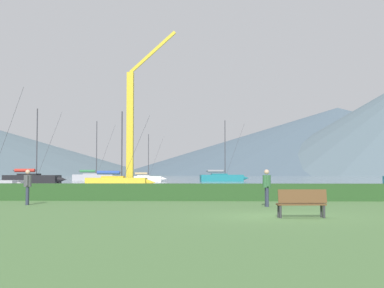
% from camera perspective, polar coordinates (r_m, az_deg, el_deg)
% --- Properties ---
extents(ground_plane, '(1000.00, 1000.00, 0.00)m').
position_cam_1_polar(ground_plane, '(19.77, 9.06, -7.25)').
color(ground_plane, '#517A42').
extents(harbor_water, '(320.00, 246.00, 0.00)m').
position_cam_1_polar(harbor_water, '(156.59, 3.00, -3.47)').
color(harbor_water, '#8499A8').
rests_on(harbor_water, ground_plane).
extents(hedge_line, '(80.00, 1.20, 0.91)m').
position_cam_1_polar(hedge_line, '(30.68, 6.57, -4.86)').
color(hedge_line, '#284C23').
rests_on(hedge_line, ground_plane).
extents(sailboat_slip_0, '(8.60, 3.51, 10.58)m').
position_cam_1_polar(sailboat_slip_0, '(97.31, 3.07, -3.39)').
color(sailboat_slip_0, '#19707A').
rests_on(sailboat_slip_0, harbor_water).
extents(sailboat_slip_1, '(7.18, 2.14, 7.90)m').
position_cam_1_polar(sailboat_slip_1, '(59.07, -7.55, -3.78)').
color(sailboat_slip_1, gold).
rests_on(sailboat_slip_1, harbor_water).
extents(sailboat_slip_2, '(8.69, 3.36, 11.16)m').
position_cam_1_polar(sailboat_slip_2, '(106.71, -9.93, -3.30)').
color(sailboat_slip_2, '#9E9EA3').
rests_on(sailboat_slip_2, harbor_water).
extents(sailboat_slip_3, '(6.58, 2.21, 8.19)m').
position_cam_1_polar(sailboat_slip_3, '(97.41, -4.67, -3.48)').
color(sailboat_slip_3, white).
rests_on(sailboat_slip_3, harbor_water).
extents(sailboat_slip_5, '(8.74, 3.16, 10.29)m').
position_cam_1_polar(sailboat_slip_5, '(79.91, -15.82, -3.38)').
color(sailboat_slip_5, black).
rests_on(sailboat_slip_5, harbor_water).
extents(park_bench_under_tree, '(1.65, 0.60, 0.95)m').
position_cam_1_polar(park_bench_under_tree, '(19.18, 11.03, -5.78)').
color(park_bench_under_tree, brown).
rests_on(park_bench_under_tree, ground_plane).
extents(person_seated_viewer, '(0.36, 0.57, 1.65)m').
position_cam_1_polar(person_seated_viewer, '(25.22, 7.57, -4.11)').
color(person_seated_viewer, '#2D3347').
rests_on(person_seated_viewer, ground_plane).
extents(person_standing_walker, '(0.36, 0.56, 1.65)m').
position_cam_1_polar(person_standing_walker, '(27.50, -16.31, -3.91)').
color(person_standing_walker, '#2D3347').
rests_on(person_standing_walker, ground_plane).
extents(dock_crane, '(6.62, 2.00, 18.97)m').
position_cam_1_polar(dock_crane, '(69.29, -6.12, 1.02)').
color(dock_crane, '#333338').
rests_on(dock_crane, ground_plane).
extents(distant_hill_west_ridge, '(303.69, 303.69, 46.33)m').
position_cam_1_polar(distant_hill_west_ridge, '(400.06, 14.55, 0.28)').
color(distant_hill_west_ridge, '#4C6070').
rests_on(distant_hill_west_ridge, ground_plane).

